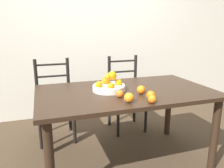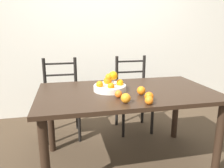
{
  "view_description": "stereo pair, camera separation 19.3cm",
  "coord_description": "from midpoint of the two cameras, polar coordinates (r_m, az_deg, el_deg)",
  "views": [
    {
      "loc": [
        -0.74,
        -1.84,
        1.33
      ],
      "look_at": [
        -0.16,
        -0.06,
        0.84
      ],
      "focal_mm": 35.0,
      "sensor_mm": 36.0,
      "label": 1
    },
    {
      "loc": [
        -0.56,
        -1.89,
        1.33
      ],
      "look_at": [
        -0.16,
        -0.06,
        0.84
      ],
      "focal_mm": 35.0,
      "sensor_mm": 36.0,
      "label": 2
    }
  ],
  "objects": [
    {
      "name": "fruit_bowl",
      "position": [
        2.03,
        2.2,
        -0.47
      ],
      "size": [
        0.3,
        0.3,
        0.18
      ],
      "color": "silver",
      "rests_on": "dining_table"
    },
    {
      "name": "orange_loose_4",
      "position": [
        1.83,
        4.72,
        -2.65
      ],
      "size": [
        0.06,
        0.06,
        0.06
      ],
      "color": "orange",
      "rests_on": "dining_table"
    },
    {
      "name": "orange_loose_3",
      "position": [
        1.71,
        12.88,
        -4.24
      ],
      "size": [
        0.07,
        0.07,
        0.07
      ],
      "color": "orange",
      "rests_on": "dining_table"
    },
    {
      "name": "wall_back",
      "position": [
        3.41,
        -1.4,
        13.96
      ],
      "size": [
        8.0,
        0.06,
        2.6
      ],
      "color": "silver",
      "rests_on": "ground_plane"
    },
    {
      "name": "orange_loose_0",
      "position": [
        1.94,
        10.5,
        -1.73
      ],
      "size": [
        0.08,
        0.08,
        0.08
      ],
      "color": "orange",
      "rests_on": "dining_table"
    },
    {
      "name": "chair_left",
      "position": [
        2.74,
        -11.07,
        -4.15
      ],
      "size": [
        0.42,
        0.4,
        0.97
      ],
      "rotation": [
        0.0,
        0.0,
        0.01
      ],
      "color": "black",
      "rests_on": "ground_plane"
    },
    {
      "name": "chair_right",
      "position": [
        2.9,
        7.43,
        -2.95
      ],
      "size": [
        0.42,
        0.4,
        0.97
      ],
      "rotation": [
        0.0,
        0.0,
        -0.0
      ],
      "color": "black",
      "rests_on": "ground_plane"
    },
    {
      "name": "orange_loose_1",
      "position": [
        1.71,
        6.85,
        -3.73
      ],
      "size": [
        0.08,
        0.08,
        0.08
      ],
      "color": "orange",
      "rests_on": "dining_table"
    },
    {
      "name": "ground_plane",
      "position": [
        2.38,
        6.06,
        -19.6
      ],
      "size": [
        12.0,
        12.0,
        0.0
      ],
      "primitive_type": "plane",
      "color": "#423323"
    },
    {
      "name": "orange_loose_2",
      "position": [
        1.79,
        12.73,
        -3.23
      ],
      "size": [
        0.07,
        0.07,
        0.07
      ],
      "color": "orange",
      "rests_on": "dining_table"
    },
    {
      "name": "dining_table",
      "position": [
        2.08,
        6.53,
        -4.32
      ],
      "size": [
        1.63,
        0.94,
        0.76
      ],
      "color": "black",
      "rests_on": "ground_plane"
    }
  ]
}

